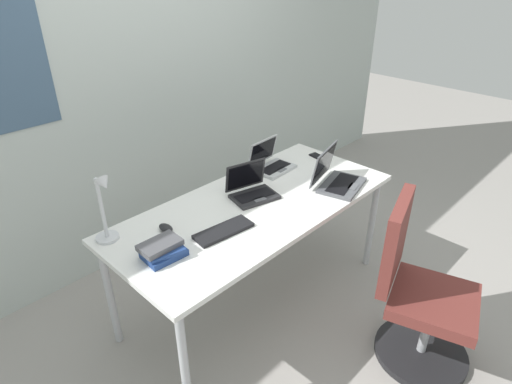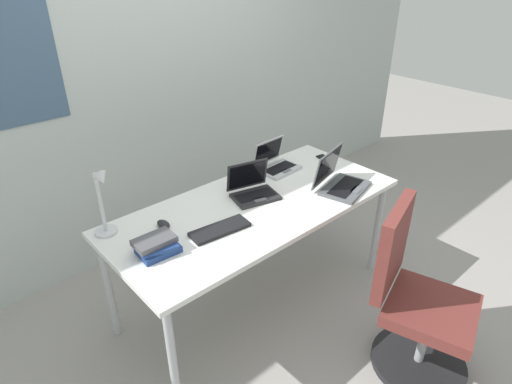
{
  "view_description": "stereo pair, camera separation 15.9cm",
  "coord_description": "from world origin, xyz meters",
  "px_view_note": "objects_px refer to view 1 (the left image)",
  "views": [
    {
      "loc": [
        -1.6,
        -1.54,
        2.06
      ],
      "look_at": [
        0.0,
        0.0,
        0.82
      ],
      "focal_mm": 30.39,
      "sensor_mm": 36.0,
      "label": 1
    },
    {
      "loc": [
        -1.49,
        -1.65,
        2.06
      ],
      "look_at": [
        0.0,
        0.0,
        0.82
      ],
      "focal_mm": 30.39,
      "sensor_mm": 36.0,
      "label": 2
    }
  ],
  "objects_px": {
    "computer_mouse": "(166,228)",
    "book_stack": "(163,250)",
    "desk_lamp": "(105,209)",
    "office_chair": "(418,299)",
    "laptop_front_left": "(336,178)",
    "external_keyboard": "(224,231)",
    "cell_phone": "(318,157)",
    "laptop_front_right": "(271,163)",
    "laptop_near_mouse": "(252,190)"
  },
  "relations": [
    {
      "from": "desk_lamp",
      "to": "laptop_near_mouse",
      "type": "bearing_deg",
      "value": -12.68
    },
    {
      "from": "desk_lamp",
      "to": "laptop_front_left",
      "type": "xyz_separation_m",
      "value": [
        1.33,
        -0.48,
        -0.15
      ]
    },
    {
      "from": "office_chair",
      "to": "desk_lamp",
      "type": "bearing_deg",
      "value": 131.94
    },
    {
      "from": "laptop_front_left",
      "to": "external_keyboard",
      "type": "relative_size",
      "value": 1.17
    },
    {
      "from": "laptop_front_right",
      "to": "external_keyboard",
      "type": "height_order",
      "value": "laptop_front_right"
    },
    {
      "from": "cell_phone",
      "to": "laptop_front_left",
      "type": "bearing_deg",
      "value": -118.79
    },
    {
      "from": "desk_lamp",
      "to": "office_chair",
      "type": "xyz_separation_m",
      "value": [
        1.1,
        -1.22,
        -0.54
      ]
    },
    {
      "from": "laptop_near_mouse",
      "to": "computer_mouse",
      "type": "relative_size",
      "value": 3.29
    },
    {
      "from": "book_stack",
      "to": "computer_mouse",
      "type": "bearing_deg",
      "value": 51.07
    },
    {
      "from": "computer_mouse",
      "to": "external_keyboard",
      "type": "bearing_deg",
      "value": -51.03
    },
    {
      "from": "laptop_near_mouse",
      "to": "computer_mouse",
      "type": "distance_m",
      "value": 0.6
    },
    {
      "from": "computer_mouse",
      "to": "book_stack",
      "type": "height_order",
      "value": "book_stack"
    },
    {
      "from": "computer_mouse",
      "to": "cell_phone",
      "type": "bearing_deg",
      "value": -2.8
    },
    {
      "from": "desk_lamp",
      "to": "laptop_front_left",
      "type": "distance_m",
      "value": 1.42
    },
    {
      "from": "laptop_front_left",
      "to": "office_chair",
      "type": "distance_m",
      "value": 0.86
    },
    {
      "from": "desk_lamp",
      "to": "office_chair",
      "type": "height_order",
      "value": "desk_lamp"
    },
    {
      "from": "laptop_front_right",
      "to": "cell_phone",
      "type": "distance_m",
      "value": 0.4
    },
    {
      "from": "external_keyboard",
      "to": "computer_mouse",
      "type": "bearing_deg",
      "value": 137.66
    },
    {
      "from": "laptop_front_left",
      "to": "external_keyboard",
      "type": "distance_m",
      "value": 0.87
    },
    {
      "from": "cell_phone",
      "to": "office_chair",
      "type": "xyz_separation_m",
      "value": [
        -0.5,
        -1.08,
        -0.35
      ]
    },
    {
      "from": "cell_phone",
      "to": "laptop_front_right",
      "type": "bearing_deg",
      "value": 171.4
    },
    {
      "from": "computer_mouse",
      "to": "office_chair",
      "type": "distance_m",
      "value": 1.43
    },
    {
      "from": "computer_mouse",
      "to": "cell_phone",
      "type": "xyz_separation_m",
      "value": [
        1.34,
        -0.02,
        -0.01
      ]
    },
    {
      "from": "laptop_front_right",
      "to": "office_chair",
      "type": "xyz_separation_m",
      "value": [
        -0.12,
        -1.2,
        -0.38
      ]
    },
    {
      "from": "desk_lamp",
      "to": "laptop_front_right",
      "type": "relative_size",
      "value": 1.43
    },
    {
      "from": "laptop_front_right",
      "to": "office_chair",
      "type": "height_order",
      "value": "office_chair"
    },
    {
      "from": "laptop_front_left",
      "to": "book_stack",
      "type": "relative_size",
      "value": 1.8
    },
    {
      "from": "computer_mouse",
      "to": "laptop_near_mouse",
      "type": "bearing_deg",
      "value": -8.53
    },
    {
      "from": "desk_lamp",
      "to": "laptop_near_mouse",
      "type": "xyz_separation_m",
      "value": [
        0.85,
        -0.19,
        -0.16
      ]
    },
    {
      "from": "book_stack",
      "to": "office_chair",
      "type": "distance_m",
      "value": 1.4
    },
    {
      "from": "office_chair",
      "to": "external_keyboard",
      "type": "bearing_deg",
      "value": 126.34
    },
    {
      "from": "computer_mouse",
      "to": "office_chair",
      "type": "relative_size",
      "value": 0.1
    },
    {
      "from": "desk_lamp",
      "to": "external_keyboard",
      "type": "xyz_separation_m",
      "value": [
        0.46,
        -0.36,
        -0.19
      ]
    },
    {
      "from": "book_stack",
      "to": "laptop_front_right",
      "type": "bearing_deg",
      "value": 14.37
    },
    {
      "from": "laptop_near_mouse",
      "to": "office_chair",
      "type": "xyz_separation_m",
      "value": [
        0.25,
        -1.03,
        -0.38
      ]
    },
    {
      "from": "desk_lamp",
      "to": "book_stack",
      "type": "relative_size",
      "value": 1.86
    },
    {
      "from": "external_keyboard",
      "to": "book_stack",
      "type": "bearing_deg",
      "value": 177.08
    },
    {
      "from": "laptop_near_mouse",
      "to": "laptop_front_right",
      "type": "height_order",
      "value": "laptop_near_mouse"
    },
    {
      "from": "cell_phone",
      "to": "book_stack",
      "type": "height_order",
      "value": "book_stack"
    },
    {
      "from": "laptop_front_right",
      "to": "cell_phone",
      "type": "xyz_separation_m",
      "value": [
        0.38,
        -0.12,
        -0.04
      ]
    },
    {
      "from": "laptop_front_right",
      "to": "book_stack",
      "type": "distance_m",
      "value": 1.14
    },
    {
      "from": "laptop_near_mouse",
      "to": "computer_mouse",
      "type": "xyz_separation_m",
      "value": [
        -0.59,
        0.07,
        -0.03
      ]
    },
    {
      "from": "laptop_front_left",
      "to": "cell_phone",
      "type": "relative_size",
      "value": 2.84
    },
    {
      "from": "cell_phone",
      "to": "office_chair",
      "type": "distance_m",
      "value": 1.24
    },
    {
      "from": "laptop_front_right",
      "to": "desk_lamp",
      "type": "bearing_deg",
      "value": 179.12
    },
    {
      "from": "laptop_front_left",
      "to": "computer_mouse",
      "type": "bearing_deg",
      "value": 161.38
    },
    {
      "from": "desk_lamp",
      "to": "cell_phone",
      "type": "distance_m",
      "value": 1.61
    },
    {
      "from": "computer_mouse",
      "to": "book_stack",
      "type": "distance_m",
      "value": 0.23
    },
    {
      "from": "desk_lamp",
      "to": "computer_mouse",
      "type": "relative_size",
      "value": 4.17
    },
    {
      "from": "laptop_near_mouse",
      "to": "cell_phone",
      "type": "relative_size",
      "value": 2.32
    }
  ]
}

